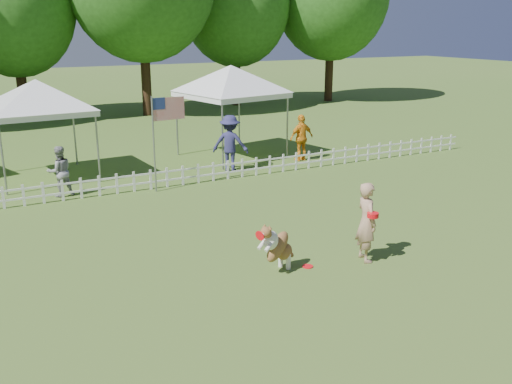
# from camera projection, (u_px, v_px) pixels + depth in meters

# --- Properties ---
(ground) EXTENTS (120.00, 120.00, 0.00)m
(ground) POSITION_uv_depth(u_px,v_px,m) (318.00, 267.00, 11.41)
(ground) COLOR #3E6921
(ground) RESTS_ON ground
(picket_fence) EXTENTS (22.00, 0.08, 0.60)m
(picket_fence) POSITION_uv_depth(u_px,v_px,m) (191.00, 175.00, 17.28)
(picket_fence) COLOR white
(picket_fence) RESTS_ON ground
(handler) EXTENTS (0.51, 0.67, 1.66)m
(handler) POSITION_uv_depth(u_px,v_px,m) (367.00, 222.00, 11.53)
(handler) COLOR tan
(handler) RESTS_ON ground
(dog) EXTENTS (1.07, 0.73, 1.06)m
(dog) POSITION_uv_depth(u_px,v_px,m) (278.00, 246.00, 11.07)
(dog) COLOR brown
(dog) RESTS_ON ground
(frisbee_on_turf) EXTENTS (0.22, 0.22, 0.02)m
(frisbee_on_turf) POSITION_uv_depth(u_px,v_px,m) (308.00, 266.00, 11.42)
(frisbee_on_turf) COLOR red
(frisbee_on_turf) RESTS_ON ground
(canopy_tent_left) EXTENTS (3.12, 3.12, 3.02)m
(canopy_tent_left) POSITION_uv_depth(u_px,v_px,m) (41.00, 131.00, 17.60)
(canopy_tent_left) COLOR white
(canopy_tent_left) RESTS_ON ground
(canopy_tent_right) EXTENTS (3.67, 3.67, 3.22)m
(canopy_tent_right) POSITION_uv_depth(u_px,v_px,m) (231.00, 113.00, 20.60)
(canopy_tent_right) COLOR white
(canopy_tent_right) RESTS_ON ground
(flag_pole) EXTENTS (1.06, 0.22, 2.76)m
(flag_pole) POSITION_uv_depth(u_px,v_px,m) (154.00, 145.00, 16.20)
(flag_pole) COLOR gray
(flag_pole) RESTS_ON ground
(spectator_a) EXTENTS (0.74, 0.60, 1.44)m
(spectator_a) POSITION_uv_depth(u_px,v_px,m) (60.00, 171.00, 15.95)
(spectator_a) COLOR gray
(spectator_a) RESTS_ON ground
(spectator_b) EXTENTS (1.36, 1.27, 1.85)m
(spectator_b) POSITION_uv_depth(u_px,v_px,m) (230.00, 143.00, 18.72)
(spectator_b) COLOR navy
(spectator_b) RESTS_ON ground
(spectator_c) EXTENTS (1.00, 0.49, 1.65)m
(spectator_c) POSITION_uv_depth(u_px,v_px,m) (301.00, 138.00, 20.16)
(spectator_c) COLOR orange
(spectator_c) RESTS_ON ground
(tree_center_left) EXTENTS (6.00, 6.00, 9.80)m
(tree_center_left) POSITION_uv_depth(u_px,v_px,m) (14.00, 20.00, 27.83)
(tree_center_left) COLOR #234F16
(tree_center_left) RESTS_ON ground
(tree_right) EXTENTS (6.20, 6.20, 10.40)m
(tree_right) POSITION_uv_depth(u_px,v_px,m) (236.00, 15.00, 33.07)
(tree_right) COLOR #234F16
(tree_right) RESTS_ON ground
(tree_far_right) EXTENTS (7.00, 7.00, 11.40)m
(tree_far_right) POSITION_uv_depth(u_px,v_px,m) (331.00, 7.00, 34.74)
(tree_far_right) COLOR #234F16
(tree_far_right) RESTS_ON ground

